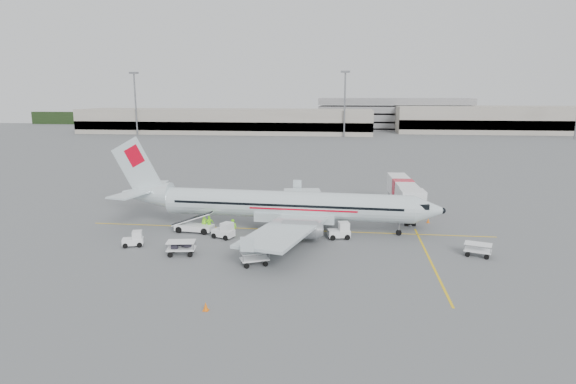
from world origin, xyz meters
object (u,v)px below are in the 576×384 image
object	(u,v)px
jet_bridge	(402,197)
tug_fore	(339,230)
belt_loader	(194,219)
tug_mid	(223,230)
aircraft	(287,187)
tug_aft	(133,239)

from	to	relation	value
jet_bridge	tug_fore	bearing A→B (deg)	-125.97
belt_loader	tug_fore	world-z (taller)	belt_loader
jet_bridge	tug_fore	distance (m)	13.89
belt_loader	tug_mid	distance (m)	4.10
aircraft	belt_loader	distance (m)	10.52
belt_loader	tug_aft	world-z (taller)	belt_loader
jet_bridge	belt_loader	size ratio (longest dim) A/B	3.02
belt_loader	tug_aft	bearing A→B (deg)	-122.28
aircraft	tug_aft	size ratio (longest dim) A/B	18.00
tug_fore	aircraft	bearing A→B (deg)	144.48
belt_loader	tug_fore	distance (m)	15.42
aircraft	tug_fore	xyz separation A→B (m)	(5.63, -2.36, -3.97)
aircraft	tug_aft	bearing A→B (deg)	-149.64
jet_bridge	tug_mid	world-z (taller)	jet_bridge
aircraft	belt_loader	world-z (taller)	aircraft
tug_mid	tug_fore	bearing A→B (deg)	28.44
belt_loader	tug_fore	bearing A→B (deg)	4.20
tug_fore	tug_mid	bearing A→B (deg)	173.62
tug_fore	tug_aft	distance (m)	20.41
aircraft	belt_loader	xyz separation A→B (m)	(-9.77, -1.89, -3.39)
tug_aft	belt_loader	bearing A→B (deg)	33.43
jet_bridge	tug_fore	world-z (taller)	jet_bridge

